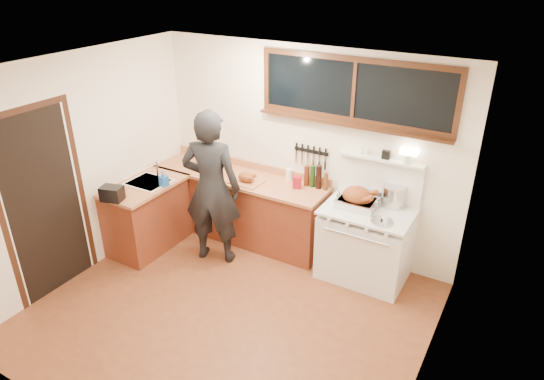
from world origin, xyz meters
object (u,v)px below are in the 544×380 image
Objects in this scene: man at (212,188)px; vintage_stove at (366,242)px; cutting_board at (246,179)px; roast_turkey at (358,199)px.

vintage_stove is at bearing 18.01° from man.
man reaches higher than vintage_stove.
cutting_board is at bearing 68.67° from man.
roast_turkey is at bearing -175.43° from vintage_stove.
vintage_stove reaches higher than roast_turkey.
roast_turkey is (-0.14, -0.01, 0.53)m from vintage_stove.
vintage_stove is at bearing 4.57° from roast_turkey.
man is 0.52m from cutting_board.
man is 4.05× the size of roast_turkey.
vintage_stove is 3.30× the size of roast_turkey.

